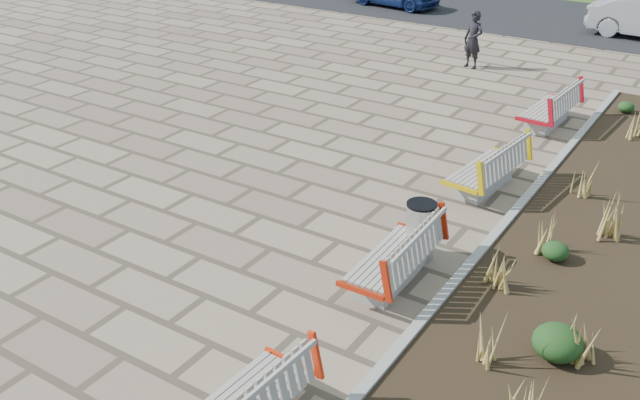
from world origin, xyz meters
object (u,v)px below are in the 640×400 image
Objects in this scene: bench_b at (392,254)px; litter_bin at (420,231)px; bench_d at (548,106)px; pedestrian at (473,40)px; bench_c at (485,166)px.

bench_b reaches higher than litter_bin.
bench_d is at bearing 88.66° from bench_b.
litter_bin is 11.20m from pedestrian.
bench_c is 4.08m from bench_d.
bench_b is 2.13× the size of litter_bin.
litter_bin is (0.05, -7.10, -0.01)m from bench_d.
bench_b is at bearing -57.77° from pedestrian.
bench_b is 1.00× the size of bench_c.
bench_b is 12.05m from pedestrian.
pedestrian is (-3.42, 10.66, 0.35)m from litter_bin.
bench_b is 3.92m from bench_c.
bench_c is 8.36m from pedestrian.
bench_c is 2.13× the size of litter_bin.
bench_c and bench_d have the same top height.
bench_b is at bearing -83.68° from bench_c.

